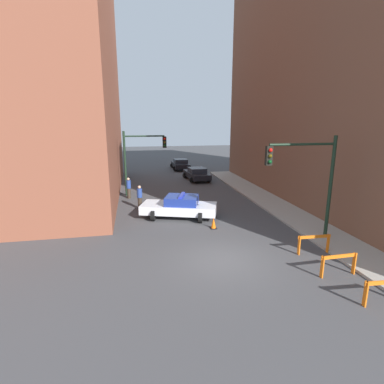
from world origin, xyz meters
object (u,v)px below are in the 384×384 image
Objects in this scene: police_car at (180,206)px; barrier_mid at (339,261)px; pedestrian_corner at (129,188)px; parked_car_near at (197,174)px; traffic_cone at (214,223)px; traffic_light_near at (311,173)px; pedestrian_crossing at (140,197)px; traffic_light_far at (139,154)px; barrier_back at (314,241)px; parked_car_mid at (180,164)px.

police_car is 3.15× the size of barrier_mid.
pedestrian_corner reaches higher than police_car.
traffic_cone is (-1.98, -14.03, -0.36)m from parked_car_near.
pedestrian_corner is 1.04× the size of barrier_mid.
traffic_light_near is 3.13× the size of pedestrian_crossing.
barrier_mid is at bearing -100.85° from traffic_light_near.
parked_car_near is at bearing 19.06° from pedestrian_corner.
barrier_mid is at bearing 152.10° from pedestrian_crossing.
traffic_light_far is 2.85m from pedestrian_corner.
traffic_light_far is 4.78m from pedestrian_crossing.
barrier_back is at bearing -89.63° from parked_car_near.
traffic_cone is (3.90, -8.80, -3.08)m from traffic_light_far.
pedestrian_corner is 2.53× the size of traffic_cone.
traffic_light_far is at bearing 113.93° from traffic_cone.
parked_car_near is (5.89, 5.23, -2.72)m from traffic_light_far.
traffic_light_near reaches higher than pedestrian_corner.
traffic_light_far is at bearing 125.10° from traffic_light_near.
parked_car_mid is at bearing 96.44° from traffic_light_near.
barrier_mid is (1.48, -20.15, -0.06)m from parked_car_near.
parked_car_near is 18.20m from barrier_back.
traffic_light_near is 1.00× the size of traffic_light_far.
barrier_back is (5.26, -6.43, -0.11)m from police_car.
pedestrian_crossing reaches higher than parked_car_near.
police_car is at bearing -111.95° from parked_car_near.
traffic_light_near is 11.31m from pedestrian_crossing.
parked_car_near is at bearing -86.08° from parked_car_mid.
pedestrian_crossing is (-5.45, -16.57, 0.19)m from parked_car_mid.
police_car is 8.31m from barrier_back.
barrier_back is 5.51m from traffic_cone.
pedestrian_corner is 9.21m from traffic_cone.
parked_car_near is at bearing 97.34° from traffic_light_near.
traffic_light_far is at bearing -143.37° from parked_car_near.
traffic_light_near reaches higher than traffic_light_far.
police_car reaches higher than parked_car_mid.
pedestrian_crossing is at bearing -91.65° from traffic_light_far.
parked_car_mid is at bearing 9.55° from police_car.
traffic_cone is at bearing 119.47° from barrier_mid.
police_car is 3.04× the size of pedestrian_corner.
police_car is 3.43m from pedestrian_crossing.
traffic_light_far is at bearing 23.55° from pedestrian_corner.
barrier_back is (1.69, -18.12, -0.06)m from parked_car_near.
pedestrian_crossing is 3.19m from pedestrian_corner.
traffic_cone is at bearing -66.07° from traffic_light_far.
parked_car_mid is 14.84m from pedestrian_corner.
traffic_light_far is 3.13× the size of pedestrian_crossing.
pedestrian_corner is 14.64m from barrier_back.
barrier_mid is 2.44× the size of traffic_cone.
pedestrian_crossing is 1.00× the size of pedestrian_corner.
pedestrian_corner reaches higher than traffic_cone.
traffic_light_near is at bearing -54.90° from traffic_light_far.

